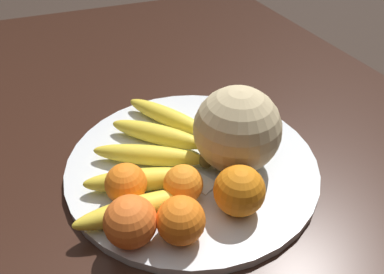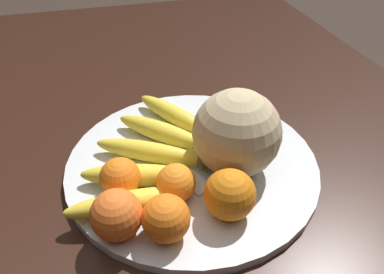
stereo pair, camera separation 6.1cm
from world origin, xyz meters
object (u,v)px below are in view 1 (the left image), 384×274
(orange_front_left, at_px, (239,191))
(orange_mid_center, at_px, (126,184))
(fruit_bowl, at_px, (192,163))
(produce_tag, at_px, (190,178))
(melon, at_px, (237,130))
(orange_front_right, at_px, (183,184))
(orange_back_left, at_px, (181,220))
(kitchen_table, at_px, (175,181))
(banana_bunch, at_px, (153,156))
(orange_back_right, at_px, (130,222))

(orange_front_left, height_order, orange_mid_center, orange_front_left)
(fruit_bowl, distance_m, produce_tag, 0.05)
(melon, xyz_separation_m, produce_tag, (0.01, -0.08, -0.07))
(melon, relative_size, orange_front_right, 2.37)
(fruit_bowl, relative_size, melon, 3.03)
(fruit_bowl, height_order, orange_mid_center, orange_mid_center)
(melon, xyz_separation_m, orange_back_left, (0.11, -0.14, -0.04))
(kitchen_table, height_order, orange_mid_center, orange_mid_center)
(orange_front_right, bearing_deg, kitchen_table, 166.88)
(banana_bunch, distance_m, produce_tag, 0.07)
(orange_mid_center, distance_m, orange_back_left, 0.11)
(banana_bunch, bearing_deg, kitchen_table, -116.09)
(orange_front_right, xyz_separation_m, orange_back_right, (0.04, -0.09, 0.01))
(fruit_bowl, distance_m, melon, 0.11)
(melon, height_order, orange_back_left, melon)
(banana_bunch, height_order, orange_back_right, orange_back_right)
(banana_bunch, relative_size, orange_mid_center, 5.00)
(orange_front_left, height_order, orange_front_right, orange_front_left)
(fruit_bowl, distance_m, banana_bunch, 0.07)
(orange_front_left, relative_size, orange_back_left, 1.13)
(orange_front_right, bearing_deg, orange_front_left, 53.33)
(kitchen_table, height_order, orange_front_right, orange_front_right)
(orange_back_right, relative_size, produce_tag, 0.80)
(fruit_bowl, distance_m, orange_front_right, 0.10)
(orange_front_right, distance_m, produce_tag, 0.05)
(kitchen_table, xyz_separation_m, orange_back_right, (0.17, -0.12, 0.12))
(orange_back_left, distance_m, produce_tag, 0.12)
(kitchen_table, distance_m, orange_front_left, 0.22)
(orange_front_left, distance_m, orange_front_right, 0.08)
(orange_back_left, distance_m, orange_back_right, 0.07)
(orange_mid_center, bearing_deg, orange_front_right, 68.02)
(orange_front_left, bearing_deg, orange_mid_center, -119.26)
(orange_mid_center, bearing_deg, banana_bunch, 134.78)
(orange_front_left, height_order, orange_back_right, orange_front_left)
(fruit_bowl, relative_size, orange_front_left, 5.70)
(orange_back_right, bearing_deg, produce_tag, 124.41)
(fruit_bowl, bearing_deg, orange_front_right, -30.71)
(banana_bunch, height_order, orange_back_left, orange_back_left)
(orange_back_left, height_order, orange_back_right, orange_back_right)
(kitchen_table, bearing_deg, orange_back_right, -35.72)
(orange_mid_center, distance_m, produce_tag, 0.11)
(kitchen_table, xyz_separation_m, fruit_bowl, (0.05, 0.02, 0.08))
(fruit_bowl, height_order, orange_back_right, orange_back_right)
(orange_front_right, bearing_deg, banana_bunch, -168.10)
(kitchen_table, distance_m, orange_back_right, 0.24)
(kitchen_table, relative_size, produce_tag, 18.73)
(banana_bunch, xyz_separation_m, produce_tag, (0.05, 0.04, -0.02))
(orange_mid_center, bearing_deg, orange_front_left, 60.74)
(kitchen_table, xyz_separation_m, orange_front_left, (0.17, 0.04, 0.12))
(orange_mid_center, height_order, produce_tag, orange_mid_center)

